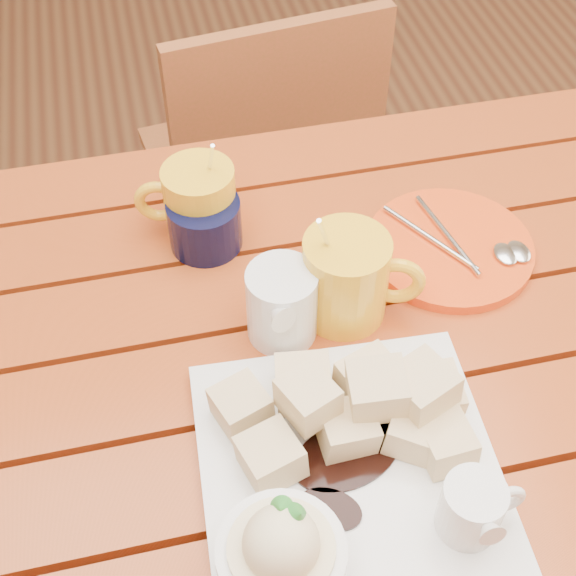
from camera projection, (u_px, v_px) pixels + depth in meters
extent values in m
cube|color=#8C3712|center=(353.00, 572.00, 0.72)|extent=(1.20, 0.11, 0.03)
cube|color=#8C3712|center=(321.00, 461.00, 0.79)|extent=(1.20, 0.11, 0.03)
cube|color=#8C3712|center=(295.00, 370.00, 0.87)|extent=(1.20, 0.11, 0.03)
cube|color=#8C3712|center=(272.00, 293.00, 0.94)|extent=(1.20, 0.11, 0.03)
cube|color=#8C3712|center=(253.00, 227.00, 1.01)|extent=(1.20, 0.11, 0.03)
cube|color=#8C3712|center=(237.00, 170.00, 1.09)|extent=(1.20, 0.11, 0.03)
cube|color=#8C3712|center=(236.00, 193.00, 1.14)|extent=(1.12, 0.04, 0.08)
cylinder|color=#8C3712|center=(543.00, 284.00, 1.46)|extent=(0.06, 0.06, 0.72)
cube|color=white|center=(349.00, 469.00, 0.76)|extent=(0.29, 0.29, 0.02)
cube|color=#C48C3C|center=(241.00, 407.00, 0.77)|extent=(0.06, 0.06, 0.04)
cube|color=#C48C3C|center=(271.00, 457.00, 0.74)|extent=(0.06, 0.06, 0.04)
cube|color=#C48C3C|center=(416.00, 432.00, 0.76)|extent=(0.07, 0.07, 0.04)
cube|color=#C48C3C|center=(378.00, 389.00, 0.75)|extent=(0.06, 0.06, 0.04)
cube|color=#C48C3C|center=(347.00, 429.00, 0.76)|extent=(0.05, 0.05, 0.04)
cube|color=#C48C3C|center=(368.00, 377.00, 0.80)|extent=(0.06, 0.06, 0.04)
cube|color=#C48C3C|center=(308.00, 398.00, 0.74)|extent=(0.07, 0.07, 0.04)
cube|color=#C48C3C|center=(436.00, 393.00, 0.79)|extent=(0.05, 0.05, 0.04)
cube|color=#C48C3C|center=(304.00, 384.00, 0.79)|extent=(0.06, 0.06, 0.04)
cube|color=#C48C3C|center=(446.00, 443.00, 0.75)|extent=(0.05, 0.05, 0.04)
cube|color=#C48C3C|center=(422.00, 387.00, 0.75)|extent=(0.07, 0.07, 0.04)
cylinder|color=white|center=(281.00, 560.00, 0.67)|extent=(0.11, 0.11, 0.04)
cylinder|color=#FFECBB|center=(281.00, 554.00, 0.66)|extent=(0.09, 0.09, 0.03)
sphere|color=#FFECBB|center=(281.00, 543.00, 0.65)|extent=(0.06, 0.06, 0.06)
cone|color=#2C872D|center=(297.00, 515.00, 0.63)|extent=(0.04, 0.04, 0.03)
cone|color=#2C872D|center=(281.00, 508.00, 0.64)|extent=(0.03, 0.03, 0.03)
cylinder|color=white|center=(471.00, 508.00, 0.69)|extent=(0.06, 0.06, 0.06)
cylinder|color=black|center=(476.00, 494.00, 0.67)|extent=(0.04, 0.04, 0.01)
cone|color=white|center=(488.00, 527.00, 0.66)|extent=(0.02, 0.02, 0.03)
torus|color=white|center=(506.00, 499.00, 0.70)|extent=(0.04, 0.01, 0.04)
cylinder|color=yellow|center=(200.00, 202.00, 0.95)|extent=(0.09, 0.09, 0.10)
cylinder|color=black|center=(198.00, 176.00, 0.92)|extent=(0.07, 0.07, 0.01)
torus|color=yellow|center=(159.00, 202.00, 0.95)|extent=(0.06, 0.03, 0.06)
cylinder|color=silver|center=(209.00, 174.00, 0.94)|extent=(0.01, 0.06, 0.12)
cylinder|color=yellow|center=(345.00, 278.00, 0.87)|extent=(0.09, 0.09, 0.10)
cylinder|color=black|center=(347.00, 249.00, 0.83)|extent=(0.08, 0.08, 0.01)
torus|color=yellow|center=(396.00, 281.00, 0.86)|extent=(0.07, 0.03, 0.07)
cylinder|color=silver|center=(330.00, 250.00, 0.84)|extent=(0.05, 0.05, 0.14)
cylinder|color=white|center=(282.00, 304.00, 0.85)|extent=(0.08, 0.08, 0.09)
cylinder|color=white|center=(282.00, 279.00, 0.82)|extent=(0.06, 0.06, 0.01)
cone|color=white|center=(290.00, 312.00, 0.80)|extent=(0.04, 0.04, 0.03)
torus|color=white|center=(323.00, 296.00, 0.86)|extent=(0.05, 0.03, 0.05)
cylinder|color=black|center=(205.00, 224.00, 0.95)|extent=(0.09, 0.09, 0.06)
cube|color=#FF458E|center=(192.00, 198.00, 0.92)|extent=(0.03, 0.02, 0.04)
cube|color=white|center=(211.00, 193.00, 0.92)|extent=(0.03, 0.02, 0.04)
cube|color=#FF458E|center=(205.00, 201.00, 0.91)|extent=(0.03, 0.02, 0.04)
cylinder|color=#F24A15|center=(449.00, 248.00, 0.96)|extent=(0.20, 0.20, 0.01)
cylinder|color=silver|center=(430.00, 238.00, 0.96)|extent=(0.08, 0.13, 0.01)
cylinder|color=silver|center=(447.00, 235.00, 0.96)|extent=(0.03, 0.14, 0.01)
ellipsoid|color=silver|center=(505.00, 254.00, 0.94)|extent=(0.03, 0.04, 0.01)
ellipsoid|color=silver|center=(519.00, 252.00, 0.94)|extent=(0.03, 0.04, 0.01)
cube|color=brown|center=(252.00, 168.00, 1.62)|extent=(0.43, 0.43, 0.03)
cylinder|color=brown|center=(297.00, 177.00, 1.91)|extent=(0.03, 0.03, 0.38)
cylinder|color=brown|center=(165.00, 210.00, 1.84)|extent=(0.03, 0.03, 0.38)
cylinder|color=brown|center=(352.00, 270.00, 1.71)|extent=(0.03, 0.03, 0.38)
cylinder|color=brown|center=(206.00, 311.00, 1.64)|extent=(0.03, 0.03, 0.38)
cube|color=brown|center=(281.00, 131.00, 1.36)|extent=(0.38, 0.08, 0.40)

